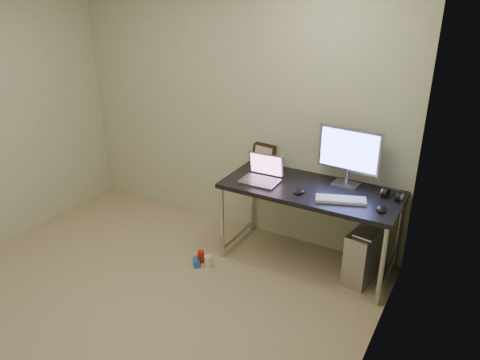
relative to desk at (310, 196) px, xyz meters
name	(u,v)px	position (x,y,z in m)	size (l,w,h in m)	color
floor	(120,318)	(-0.97, -1.42, -0.67)	(3.50, 3.50, 0.00)	tan
wall_back	(232,107)	(-0.97, 0.33, 0.58)	(3.50, 0.02, 2.50)	beige
wall_right	(361,233)	(0.78, -1.42, 0.58)	(0.02, 3.50, 2.50)	beige
desk	(310,196)	(0.00, 0.00, 0.00)	(1.52, 0.67, 0.75)	black
tower_computer	(365,254)	(0.52, 0.02, -0.43)	(0.27, 0.48, 0.50)	#AEAEB3
cable_a	(369,223)	(0.47, 0.28, -0.27)	(0.01, 0.01, 0.70)	black
cable_b	(379,228)	(0.56, 0.26, -0.29)	(0.01, 0.01, 0.72)	black
can_red	(201,256)	(-0.84, -0.47, -0.61)	(0.06, 0.06, 0.11)	red
can_white	(208,262)	(-0.74, -0.51, -0.61)	(0.06, 0.06, 0.12)	white
can_blue	(197,262)	(-0.85, -0.53, -0.64)	(0.06, 0.06, 0.12)	blue
laptop	(262,175)	(-0.44, -0.06, 0.14)	(0.34, 0.28, 0.23)	#A6A4AC
monitor	(349,152)	(0.24, 0.21, 0.38)	(0.55, 0.17, 0.51)	#A6A4AC
keyboard	(341,200)	(0.30, -0.12, 0.09)	(0.40, 0.13, 0.02)	silver
mouse_right	(381,208)	(0.63, -0.13, 0.10)	(0.08, 0.13, 0.04)	black
mouse_left	(300,191)	(-0.04, -0.14, 0.10)	(0.07, 0.12, 0.04)	black
headphones	(392,195)	(0.65, 0.13, 0.11)	(0.17, 0.10, 0.11)	black
picture_frame	(264,154)	(-0.61, 0.31, 0.18)	(0.25, 0.03, 0.20)	black
webcam	(281,159)	(-0.41, 0.28, 0.17)	(0.04, 0.03, 0.12)	silver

